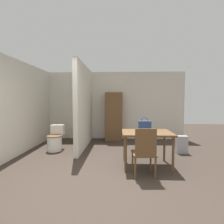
{
  "coord_description": "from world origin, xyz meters",
  "views": [
    {
      "loc": [
        0.35,
        -2.88,
        1.43
      ],
      "look_at": [
        0.17,
        1.6,
        1.14
      ],
      "focal_mm": 28.0,
      "sensor_mm": 36.0,
      "label": 1
    }
  ],
  "objects_px": {
    "wooden_cabinet": "(114,116)",
    "toilet": "(55,140)",
    "dining_table": "(147,136)",
    "space_heater": "(182,144)",
    "handbag": "(145,126)",
    "wooden_chair": "(144,151)"
  },
  "relations": [
    {
      "from": "dining_table",
      "to": "handbag",
      "type": "xyz_separation_m",
      "value": [
        -0.04,
        0.07,
        0.21
      ]
    },
    {
      "from": "toilet",
      "to": "dining_table",
      "type": "bearing_deg",
      "value": -24.98
    },
    {
      "from": "wooden_chair",
      "to": "wooden_cabinet",
      "type": "distance_m",
      "value": 3.15
    },
    {
      "from": "wooden_cabinet",
      "to": "toilet",
      "type": "bearing_deg",
      "value": -140.37
    },
    {
      "from": "toilet",
      "to": "space_heater",
      "type": "distance_m",
      "value": 3.56
    },
    {
      "from": "handbag",
      "to": "dining_table",
      "type": "bearing_deg",
      "value": -63.51
    },
    {
      "from": "toilet",
      "to": "wooden_cabinet",
      "type": "relative_size",
      "value": 0.41
    },
    {
      "from": "handbag",
      "to": "wooden_chair",
      "type": "bearing_deg",
      "value": -98.41
    },
    {
      "from": "dining_table",
      "to": "handbag",
      "type": "distance_m",
      "value": 0.22
    },
    {
      "from": "wooden_cabinet",
      "to": "dining_table",
      "type": "bearing_deg",
      "value": -72.55
    },
    {
      "from": "handbag",
      "to": "wooden_cabinet",
      "type": "bearing_deg",
      "value": 107.16
    },
    {
      "from": "dining_table",
      "to": "wooden_cabinet",
      "type": "relative_size",
      "value": 0.62
    },
    {
      "from": "space_heater",
      "to": "toilet",
      "type": "bearing_deg",
      "value": 177.53
    },
    {
      "from": "wooden_chair",
      "to": "handbag",
      "type": "distance_m",
      "value": 0.73
    },
    {
      "from": "space_heater",
      "to": "wooden_cabinet",
      "type": "bearing_deg",
      "value": 141.19
    },
    {
      "from": "space_heater",
      "to": "handbag",
      "type": "bearing_deg",
      "value": -141.44
    },
    {
      "from": "dining_table",
      "to": "toilet",
      "type": "height_order",
      "value": "dining_table"
    },
    {
      "from": "handbag",
      "to": "space_heater",
      "type": "bearing_deg",
      "value": 38.56
    },
    {
      "from": "dining_table",
      "to": "toilet",
      "type": "distance_m",
      "value": 2.73
    },
    {
      "from": "wooden_chair",
      "to": "wooden_cabinet",
      "type": "relative_size",
      "value": 0.54
    },
    {
      "from": "wooden_cabinet",
      "to": "space_heater",
      "type": "height_order",
      "value": "wooden_cabinet"
    },
    {
      "from": "wooden_chair",
      "to": "space_heater",
      "type": "bearing_deg",
      "value": 47.8
    }
  ]
}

